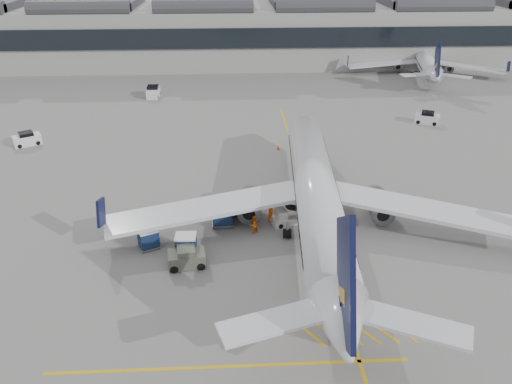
{
  "coord_description": "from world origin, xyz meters",
  "views": [
    {
      "loc": [
        2.52,
        -31.99,
        23.15
      ],
      "look_at": [
        4.46,
        5.18,
        4.0
      ],
      "focal_mm": 35.0,
      "sensor_mm": 36.0,
      "label": 1
    }
  ],
  "objects_px": {
    "airliner_main": "(316,196)",
    "ramp_agent_a": "(271,214)",
    "belt_loader": "(291,217)",
    "baggage_cart_a": "(231,206)",
    "pushback_tug": "(187,258)",
    "ramp_agent_b": "(254,225)"
  },
  "relations": [
    {
      "from": "airliner_main",
      "to": "ramp_agent_a",
      "type": "bearing_deg",
      "value": 169.15
    },
    {
      "from": "ramp_agent_a",
      "to": "belt_loader",
      "type": "bearing_deg",
      "value": -43.3
    },
    {
      "from": "baggage_cart_a",
      "to": "pushback_tug",
      "type": "bearing_deg",
      "value": -96.94
    },
    {
      "from": "airliner_main",
      "to": "baggage_cart_a",
      "type": "distance_m",
      "value": 8.06
    },
    {
      "from": "airliner_main",
      "to": "baggage_cart_a",
      "type": "bearing_deg",
      "value": 165.74
    },
    {
      "from": "ramp_agent_b",
      "to": "pushback_tug",
      "type": "bearing_deg",
      "value": -2.45
    },
    {
      "from": "ramp_agent_a",
      "to": "ramp_agent_b",
      "type": "distance_m",
      "value": 2.38
    },
    {
      "from": "airliner_main",
      "to": "baggage_cart_a",
      "type": "height_order",
      "value": "airliner_main"
    },
    {
      "from": "airliner_main",
      "to": "pushback_tug",
      "type": "relative_size",
      "value": 12.97
    },
    {
      "from": "ramp_agent_a",
      "to": "ramp_agent_b",
      "type": "xyz_separation_m",
      "value": [
        -1.61,
        -1.75,
        -0.03
      ]
    },
    {
      "from": "baggage_cart_a",
      "to": "ramp_agent_a",
      "type": "bearing_deg",
      "value": -4.14
    },
    {
      "from": "belt_loader",
      "to": "ramp_agent_b",
      "type": "relative_size",
      "value": 2.75
    },
    {
      "from": "baggage_cart_a",
      "to": "ramp_agent_b",
      "type": "distance_m",
      "value": 3.69
    },
    {
      "from": "pushback_tug",
      "to": "airliner_main",
      "type": "bearing_deg",
      "value": 18.21
    },
    {
      "from": "airliner_main",
      "to": "belt_loader",
      "type": "distance_m",
      "value": 3.42
    },
    {
      "from": "airliner_main",
      "to": "ramp_agent_b",
      "type": "bearing_deg",
      "value": -168.43
    },
    {
      "from": "ramp_agent_a",
      "to": "airliner_main",
      "type": "bearing_deg",
      "value": -55.2
    },
    {
      "from": "belt_loader",
      "to": "airliner_main",
      "type": "bearing_deg",
      "value": -41.72
    },
    {
      "from": "baggage_cart_a",
      "to": "belt_loader",
      "type": "bearing_deg",
      "value": 2.0
    },
    {
      "from": "ramp_agent_a",
      "to": "ramp_agent_b",
      "type": "bearing_deg",
      "value": -172.93
    },
    {
      "from": "belt_loader",
      "to": "pushback_tug",
      "type": "bearing_deg",
      "value": -162.07
    },
    {
      "from": "ramp_agent_b",
      "to": "pushback_tug",
      "type": "xyz_separation_m",
      "value": [
        -5.47,
        -4.59,
        -0.12
      ]
    }
  ]
}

